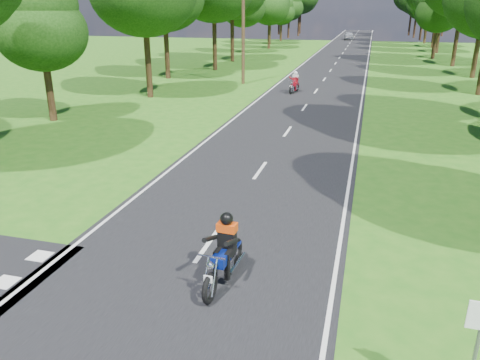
% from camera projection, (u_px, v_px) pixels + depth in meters
% --- Properties ---
extents(ground, '(160.00, 160.00, 0.00)m').
position_uv_depth(ground, '(179.00, 286.00, 10.33)').
color(ground, '#256116').
rests_on(ground, ground).
extents(main_road, '(7.00, 140.00, 0.02)m').
position_uv_depth(main_road, '(340.00, 58.00, 55.50)').
color(main_road, black).
rests_on(main_road, ground).
extents(road_markings, '(7.40, 140.00, 0.01)m').
position_uv_depth(road_markings, '(337.00, 59.00, 53.84)').
color(road_markings, silver).
rests_on(road_markings, main_road).
extents(telegraph_pole, '(1.20, 0.26, 8.00)m').
position_uv_depth(telegraph_pole, '(243.00, 30.00, 35.68)').
color(telegraph_pole, '#382616').
rests_on(telegraph_pole, ground).
extents(road_sign, '(0.45, 0.07, 2.00)m').
position_uv_depth(road_sign, '(479.00, 339.00, 6.68)').
color(road_sign, slate).
rests_on(road_sign, ground).
extents(rider_near_blue, '(0.77, 1.97, 1.61)m').
position_uv_depth(rider_near_blue, '(223.00, 250.00, 10.19)').
color(rider_near_blue, navy).
rests_on(rider_near_blue, main_road).
extents(rider_far_red, '(0.85, 1.84, 1.47)m').
position_uv_depth(rider_far_red, '(294.00, 82.00, 33.00)').
color(rider_far_red, '#A00C1E').
rests_on(rider_far_red, main_road).
extents(distant_car, '(1.94, 4.21, 1.40)m').
position_uv_depth(distant_car, '(349.00, 36.00, 84.44)').
color(distant_car, '#B0B3B7').
rests_on(distant_car, main_road).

